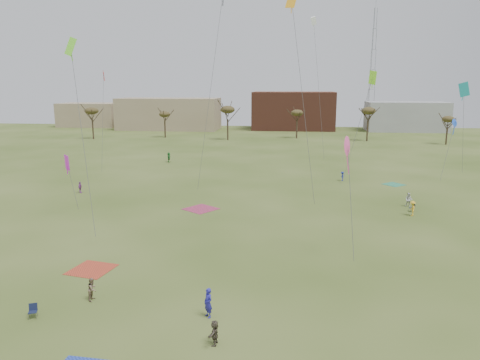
# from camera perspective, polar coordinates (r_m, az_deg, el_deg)

# --- Properties ---
(ground) EXTENTS (260.00, 260.00, 0.00)m
(ground) POSITION_cam_1_polar(r_m,az_deg,el_deg) (33.14, -2.45, -13.70)
(ground) COLOR #374B17
(ground) RESTS_ON ground
(flyer_near_right) EXTENTS (0.80, 0.82, 1.90)m
(flyer_near_right) POSITION_cam_1_polar(r_m,az_deg,el_deg) (29.40, -4.03, -15.17)
(flyer_near_right) COLOR #26229E
(flyer_near_right) RESTS_ON ground
(spectator_fore_b) EXTENTS (0.61, 0.78, 1.56)m
(spectator_fore_b) POSITION_cam_1_polar(r_m,az_deg,el_deg) (33.04, -18.07, -12.90)
(spectator_fore_b) COLOR #7F6651
(spectator_fore_b) RESTS_ON ground
(spectator_fore_c) EXTENTS (0.58, 1.39, 1.46)m
(spectator_fore_c) POSITION_cam_1_polar(r_m,az_deg,el_deg) (26.77, -3.21, -18.62)
(spectator_fore_c) COLOR #4D4537
(spectator_fore_c) RESTS_ON ground
(flyer_mid_b) EXTENTS (0.67, 1.12, 1.70)m
(flyer_mid_b) POSITION_cam_1_polar(r_m,az_deg,el_deg) (53.88, 20.87, -3.36)
(flyer_mid_b) COLOR gold
(flyer_mid_b) RESTS_ON ground
(spectator_mid_d) EXTENTS (0.37, 0.89, 1.51)m
(spectator_mid_d) POSITION_cam_1_polar(r_m,az_deg,el_deg) (64.70, -19.47, -0.87)
(spectator_mid_d) COLOR purple
(spectator_mid_d) RESTS_ON ground
(spectator_mid_e) EXTENTS (1.00, 0.92, 1.67)m
(spectator_mid_e) POSITION_cam_1_polar(r_m,az_deg,el_deg) (57.73, 20.45, -2.35)
(spectator_mid_e) COLOR silver
(spectator_mid_e) RESTS_ON ground
(flyer_far_a) EXTENTS (0.94, 1.79, 1.85)m
(flyer_far_a) POSITION_cam_1_polar(r_m,az_deg,el_deg) (86.12, -8.93, 2.84)
(flyer_far_a) COLOR #25712B
(flyer_far_a) RESTS_ON ground
(flyer_far_c) EXTENTS (0.59, 0.95, 1.42)m
(flyer_far_c) POSITION_cam_1_polar(r_m,az_deg,el_deg) (70.29, 12.74, 0.47)
(flyer_far_c) COLOR navy
(flyer_far_c) RESTS_ON ground
(blanket_red) EXTENTS (3.63, 3.63, 0.03)m
(blanket_red) POSITION_cam_1_polar(r_m,az_deg,el_deg) (38.31, -18.15, -10.65)
(blanket_red) COLOR #B83C24
(blanket_red) RESTS_ON ground
(blanket_plum) EXTENTS (4.62, 4.62, 0.03)m
(blanket_plum) POSITION_cam_1_polar(r_m,az_deg,el_deg) (53.46, -4.96, -3.65)
(blanket_plum) COLOR #A33255
(blanket_plum) RESTS_ON ground
(blanket_olive) EXTENTS (3.63, 3.63, 0.03)m
(blanket_olive) POSITION_cam_1_polar(r_m,az_deg,el_deg) (69.83, 18.77, -0.55)
(blanket_olive) COLOR #328A63
(blanket_olive) RESTS_ON ground
(camp_chair_left) EXTENTS (0.67, 0.69, 0.87)m
(camp_chair_left) POSITION_cam_1_polar(r_m,az_deg,el_deg) (32.28, -24.58, -15.06)
(camp_chair_left) COLOR #141B37
(camp_chair_left) RESTS_ON ground
(camp_chair_right) EXTENTS (0.70, 0.67, 0.87)m
(camp_chair_right) POSITION_cam_1_polar(r_m,az_deg,el_deg) (55.77, 20.79, -3.48)
(camp_chair_right) COLOR #121A33
(camp_chair_right) RESTS_ON ground
(kites_aloft) EXTENTS (56.38, 57.70, 25.24)m
(kites_aloft) POSITION_cam_1_polar(r_m,az_deg,el_deg) (64.14, 7.63, 16.43)
(kites_aloft) COLOR #CF24CB
(kites_aloft) RESTS_ON ground
(tree_line) EXTENTS (117.44, 49.32, 8.91)m
(tree_line) POSITION_cam_1_polar(r_m,az_deg,el_deg) (109.13, 2.58, 8.12)
(tree_line) COLOR #3A2B1E
(tree_line) RESTS_ON ground
(building_tan) EXTENTS (32.00, 14.00, 10.00)m
(building_tan) POSITION_cam_1_polar(r_m,az_deg,el_deg) (150.17, -8.89, 8.23)
(building_tan) COLOR #937F60
(building_tan) RESTS_ON ground
(building_brick) EXTENTS (26.00, 16.00, 12.00)m
(building_brick) POSITION_cam_1_polar(r_m,az_deg,el_deg) (149.73, 6.73, 8.67)
(building_brick) COLOR brown
(building_brick) RESTS_ON ground
(building_grey) EXTENTS (24.00, 12.00, 9.00)m
(building_grey) POSITION_cam_1_polar(r_m,az_deg,el_deg) (151.96, 20.14, 7.51)
(building_grey) COLOR gray
(building_grey) RESTS_ON ground
(building_tan_west) EXTENTS (20.00, 12.00, 8.00)m
(building_tan_west) POSITION_cam_1_polar(r_m,az_deg,el_deg) (167.12, -18.30, 7.80)
(building_tan_west) COLOR #937F60
(building_tan_west) RESTS_ON ground
(radio_tower) EXTENTS (1.51, 1.72, 41.00)m
(radio_tower) POSITION_cam_1_polar(r_m,az_deg,el_deg) (156.62, 16.28, 13.26)
(radio_tower) COLOR #9EA3A8
(radio_tower) RESTS_ON ground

